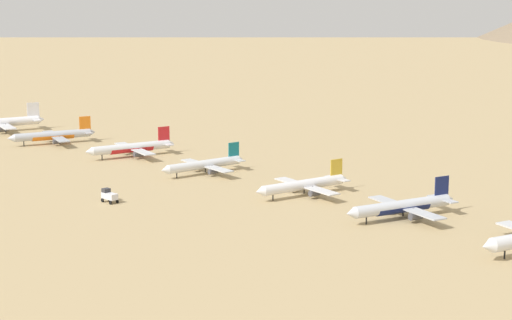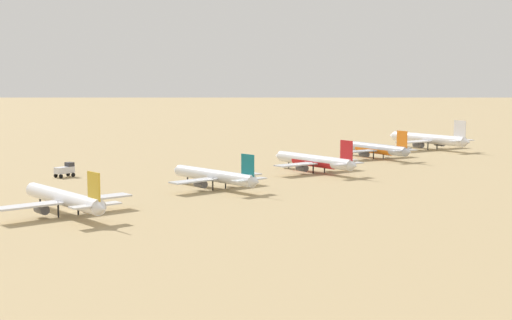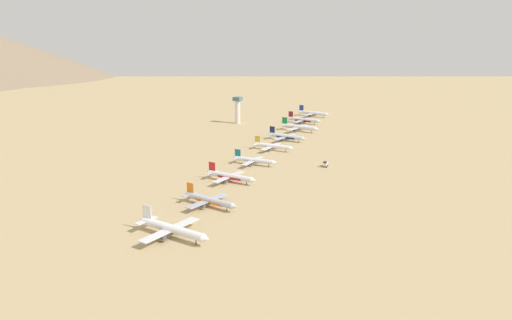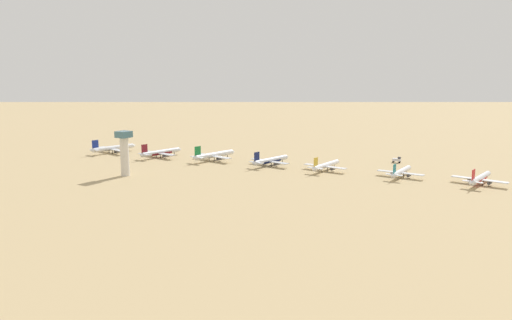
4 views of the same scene
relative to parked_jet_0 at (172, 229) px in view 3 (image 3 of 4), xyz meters
The scene contains 13 objects.
ground_plane 164.25m from the parked_jet_0, 99.45° to the left, with size 1963.32×1963.32×0.00m, color tan.
parked_jet_0 is the anchor object (origin of this frame).
parked_jet_1 40.28m from the parked_jet_0, 98.83° to the left, with size 34.37×28.14×9.95m.
parked_jet_2 83.20m from the parked_jet_0, 102.25° to the left, with size 34.61×28.19×9.98m.
parked_jet_3 123.51m from the parked_jet_0, 100.43° to the left, with size 32.10×26.00×9.28m.
parked_jet_4 167.16m from the parked_jet_0, 99.95° to the left, with size 33.51×27.19×9.67m.
parked_jet_5 203.52m from the parked_jet_0, 99.37° to the left, with size 35.46×28.96×10.24m.
parked_jet_6 245.11m from the parked_jet_0, 99.07° to the left, with size 38.65×31.56×11.16m.
parked_jet_7 284.90m from the parked_jet_0, 99.92° to the left, with size 36.67×29.89×10.57m.
parked_jet_8 327.65m from the parked_jet_0, 99.62° to the left, with size 37.41×30.61×10.83m.
service_truck 139.38m from the parked_jet_0, 81.23° to the left, with size 3.30×5.46×3.90m.
control_tower 274.24m from the parked_jet_0, 112.57° to the left, with size 7.20×7.20×25.49m.
desert_hill_1 1212.08m from the parked_jet_0, 114.32° to the left, with size 399.18×399.18×87.92m, color #7A6854.
Camera 3 is at (144.19, -319.19, 82.94)m, focal length 34.62 mm.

